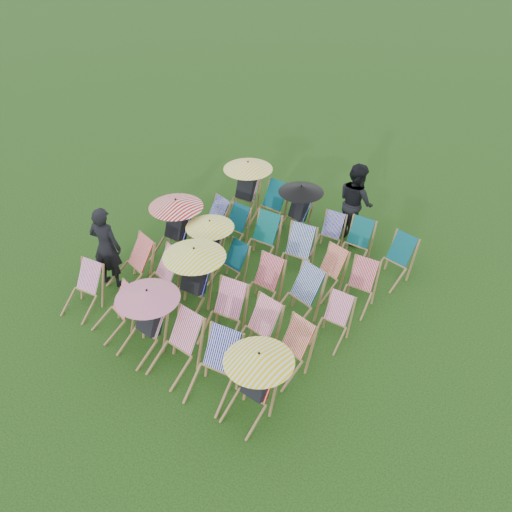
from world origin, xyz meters
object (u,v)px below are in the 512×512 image
Objects in this scene: deckchair_5 at (253,384)px; deckchair_29 at (393,261)px; deckchair_0 at (82,290)px; person_left at (106,247)px; person_rear at (356,202)px.

deckchair_5 is 1.39× the size of deckchair_29.
deckchair_0 is at bearing -125.46° from deckchair_29.
deckchair_5 reaches higher than deckchair_29.
deckchair_5 is at bearing -83.60° from deckchair_29.
deckchair_0 is at bearing 86.14° from person_left.
person_rear is at bearing 156.74° from deckchair_29.
deckchair_5 is 4.41m from person_left.
deckchair_0 is 0.50× the size of person_rear.
person_left is at bearing 87.56° from person_rear.
deckchair_29 is (0.03, 4.47, -0.21)m from deckchair_5.
deckchair_5 is 5.49m from person_rear.
deckchair_0 is 0.52× the size of person_left.
person_rear is (-1.44, 0.83, 0.46)m from deckchair_29.
deckchair_5 is 4.47m from deckchair_29.
person_left reaches higher than deckchair_0.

